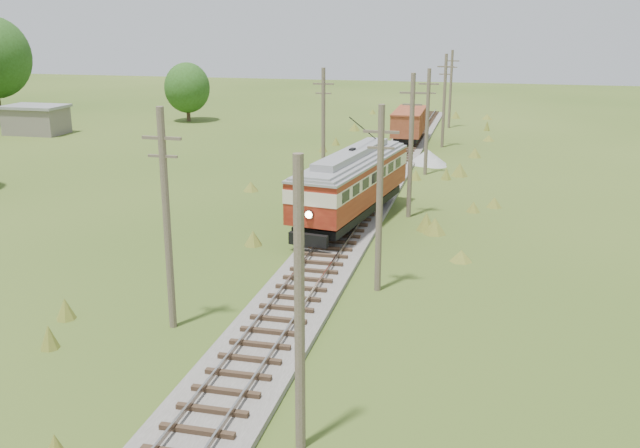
# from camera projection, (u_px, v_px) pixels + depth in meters

# --- Properties ---
(railbed_main) EXTENTS (3.60, 96.00, 0.57)m
(railbed_main) POSITION_uv_depth(u_px,v_px,m) (367.00, 200.00, 48.77)
(railbed_main) COLOR #605B54
(railbed_main) RESTS_ON ground
(streetcar) EXTENTS (5.08, 13.48, 6.10)m
(streetcar) POSITION_uv_depth(u_px,v_px,m) (352.00, 180.00, 42.90)
(streetcar) COLOR black
(streetcar) RESTS_ON ground
(gondola) EXTENTS (2.94, 8.67, 2.86)m
(gondola) POSITION_uv_depth(u_px,v_px,m) (409.00, 123.00, 70.57)
(gondola) COLOR black
(gondola) RESTS_ON ground
(gravel_pile) EXTENTS (3.43, 3.64, 1.25)m
(gravel_pile) POSITION_uv_depth(u_px,v_px,m) (429.00, 157.00, 61.39)
(gravel_pile) COLOR gray
(gravel_pile) RESTS_ON ground
(utility_pole_r_1) EXTENTS (0.30, 0.30, 8.80)m
(utility_pole_r_1) POSITION_uv_depth(u_px,v_px,m) (299.00, 309.00, 19.83)
(utility_pole_r_1) COLOR brown
(utility_pole_r_1) RESTS_ON ground
(utility_pole_r_2) EXTENTS (1.60, 0.30, 8.60)m
(utility_pole_r_2) POSITION_uv_depth(u_px,v_px,m) (380.00, 198.00, 31.91)
(utility_pole_r_2) COLOR brown
(utility_pole_r_2) RESTS_ON ground
(utility_pole_r_3) EXTENTS (1.60, 0.30, 9.00)m
(utility_pole_r_3) POSITION_uv_depth(u_px,v_px,m) (411.00, 145.00, 44.01)
(utility_pole_r_3) COLOR brown
(utility_pole_r_3) RESTS_ON ground
(utility_pole_r_4) EXTENTS (1.60, 0.30, 8.40)m
(utility_pole_r_4) POSITION_uv_depth(u_px,v_px,m) (427.00, 121.00, 56.27)
(utility_pole_r_4) COLOR brown
(utility_pole_r_4) RESTS_ON ground
(utility_pole_r_5) EXTENTS (1.60, 0.30, 8.90)m
(utility_pole_r_5) POSITION_uv_depth(u_px,v_px,m) (444.00, 100.00, 68.24)
(utility_pole_r_5) COLOR brown
(utility_pole_r_5) RESTS_ON ground
(utility_pole_r_6) EXTENTS (1.60, 0.30, 8.70)m
(utility_pole_r_6) POSITION_uv_depth(u_px,v_px,m) (451.00, 88.00, 80.45)
(utility_pole_r_6) COLOR brown
(utility_pole_r_6) RESTS_ON ground
(utility_pole_l_a) EXTENTS (1.60, 0.30, 9.00)m
(utility_pole_l_a) POSITION_uv_depth(u_px,v_px,m) (167.00, 218.00, 27.94)
(utility_pole_l_a) COLOR brown
(utility_pole_l_a) RESTS_ON ground
(utility_pole_l_b) EXTENTS (1.60, 0.30, 8.60)m
(utility_pole_l_b) POSITION_uv_depth(u_px,v_px,m) (323.00, 124.00, 54.20)
(utility_pole_l_b) COLOR brown
(utility_pole_l_b) RESTS_ON ground
(tree_mid_a) EXTENTS (5.46, 5.46, 7.03)m
(tree_mid_a) POSITION_uv_depth(u_px,v_px,m) (187.00, 88.00, 85.74)
(tree_mid_a) COLOR #38281C
(tree_mid_a) RESTS_ON ground
(shed) EXTENTS (6.40, 4.40, 3.10)m
(shed) POSITION_uv_depth(u_px,v_px,m) (36.00, 119.00, 77.00)
(shed) COLOR slate
(shed) RESTS_ON ground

